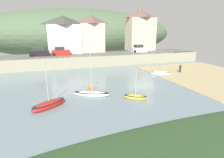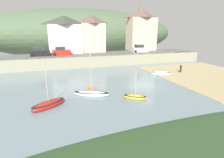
% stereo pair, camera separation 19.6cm
% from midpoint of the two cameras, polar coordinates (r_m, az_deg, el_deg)
% --- Properties ---
extents(ground, '(48.00, 41.00, 0.61)m').
position_cam_midpoint_polar(ground, '(21.25, 25.72, -8.21)').
color(ground, gray).
extents(quay_seawall, '(48.00, 9.40, 2.40)m').
position_cam_midpoint_polar(quay_seawall, '(43.24, -1.09, 6.16)').
color(quay_seawall, gray).
rests_on(quay_seawall, ground).
extents(hillside_backdrop, '(80.00, 44.00, 19.28)m').
position_cam_midpoint_polar(hillside_backdrop, '(79.37, -10.20, 13.87)').
color(hillside_backdrop, '#4E6647').
rests_on(hillside_backdrop, ground).
extents(waterfront_building_left, '(8.32, 5.81, 9.12)m').
position_cam_midpoint_polar(waterfront_building_left, '(48.59, -14.90, 13.38)').
color(waterfront_building_left, white).
rests_on(waterfront_building_left, ground).
extents(waterfront_building_centre, '(6.42, 4.75, 9.51)m').
position_cam_midpoint_polar(waterfront_building_centre, '(49.59, -6.54, 14.05)').
color(waterfront_building_centre, beige).
rests_on(waterfront_building_centre, ground).
extents(waterfront_building_right, '(7.87, 5.24, 11.07)m').
position_cam_midpoint_polar(waterfront_building_right, '(54.42, 8.79, 14.85)').
color(waterfront_building_right, beige).
rests_on(waterfront_building_right, ground).
extents(church_with_spire, '(3.00, 3.00, 14.00)m').
position_cam_midpoint_polar(church_with_spire, '(58.73, 8.45, 16.43)').
color(church_with_spire, gray).
rests_on(church_with_spire, ground).
extents(rowboat_small_beached, '(3.69, 2.24, 0.85)m').
position_cam_midpoint_polar(rowboat_small_beached, '(35.09, 14.79, 1.76)').
color(rowboat_small_beached, white).
rests_on(rowboat_small_beached, ground).
extents(sailboat_blue_trim, '(4.05, 3.40, 5.30)m').
position_cam_midpoint_polar(sailboat_blue_trim, '(20.81, -19.38, -7.59)').
color(sailboat_blue_trim, '#A5221B').
rests_on(sailboat_blue_trim, ground).
extents(sailboat_nearest_shore, '(4.73, 3.22, 6.64)m').
position_cam_midpoint_polar(sailboat_nearest_shore, '(23.31, -6.64, -4.51)').
color(sailboat_nearest_shore, white).
rests_on(sailboat_nearest_shore, ground).
extents(fishing_boat_green, '(2.91, 2.42, 3.86)m').
position_cam_midpoint_polar(fishing_boat_green, '(22.23, 7.09, -5.56)').
color(fishing_boat_green, gold).
rests_on(fishing_boat_green, ground).
extents(parked_car_near_slipway, '(4.21, 1.99, 1.95)m').
position_cam_midpoint_polar(parked_car_near_slipway, '(44.29, -21.92, 7.71)').
color(parked_car_near_slipway, black).
rests_on(parked_car_near_slipway, ground).
extents(parked_car_by_wall, '(4.26, 2.12, 1.95)m').
position_cam_midpoint_polar(parked_car_by_wall, '(44.27, -15.84, 8.22)').
color(parked_car_by_wall, '#AD2318').
rests_on(parked_car_by_wall, ground).
extents(parked_car_end_of_row, '(4.17, 1.89, 1.95)m').
position_cam_midpoint_polar(parked_car_end_of_row, '(49.51, 8.37, 9.29)').
color(parked_car_end_of_row, silver).
rests_on(parked_car_end_of_row, ground).
extents(person_on_slipway, '(0.34, 0.34, 1.62)m').
position_cam_midpoint_polar(person_on_slipway, '(37.68, 20.45, 3.32)').
color(person_on_slipway, '#282833').
rests_on(person_on_slipway, ground).
extents(mooring_buoy, '(0.61, 0.61, 0.61)m').
position_cam_midpoint_polar(mooring_buoy, '(25.98, -7.15, -2.63)').
color(mooring_buoy, orange).
rests_on(mooring_buoy, ground).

